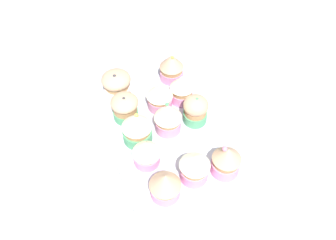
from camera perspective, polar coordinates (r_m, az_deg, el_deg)
The scene contains 14 objects.
ground_plane at distance 80.78cm, azimuth 0.00°, elevation -2.56°, with size 180.00×180.00×3.00cm, color #9E9EA3.
baking_tray at distance 79.11cm, azimuth 0.00°, elevation -1.65°, with size 39.89×26.33×1.20cm.
cupcake_0 at distance 84.08cm, azimuth -8.11°, elevation 5.71°, with size 6.73×6.73×6.45cm.
cupcake_1 at distance 78.74cm, azimuth -6.81°, elevation 2.07°, with size 6.03×6.03×6.65cm.
cupcake_2 at distance 74.18cm, azimuth -4.95°, elevation -1.10°, with size 6.30×6.30×8.08cm.
cupcake_3 at distance 71.08cm, azimuth -3.45°, elevation -5.08°, with size 5.68×5.68×6.46cm.
cupcake_4 at distance 67.22cm, azimuth -0.45°, elevation -10.16°, with size 6.01×6.01×6.47cm.
cupcake_5 at distance 80.22cm, azimuth -1.33°, elevation 3.81°, with size 5.92×5.92×6.73cm.
cupcake_6 at distance 75.80cm, azimuth -0.17°, elevation 0.63°, with size 5.95×5.95×7.82cm.
cupcake_7 at distance 68.99cm, azimuth 4.47°, elevation -7.25°, with size 5.94×5.94×7.16cm.
cupcake_8 at distance 86.63cm, azimuth 0.56°, elevation 8.36°, with size 5.73×5.73×7.48cm.
cupcake_9 at distance 81.46cm, azimuth 2.20°, elevation 5.05°, with size 5.43×5.43×7.50cm.
cupcake_10 at distance 77.88cm, azimuth 4.28°, elevation 1.78°, with size 5.42×5.42×7.13cm.
cupcake_11 at distance 70.53cm, azimuth 9.18°, elevation -6.23°, with size 5.68×5.68×7.57cm.
Camera 1 is at (44.50, -18.72, 63.27)cm, focal length 38.66 mm.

